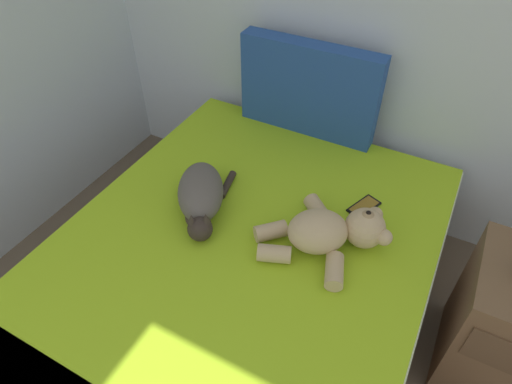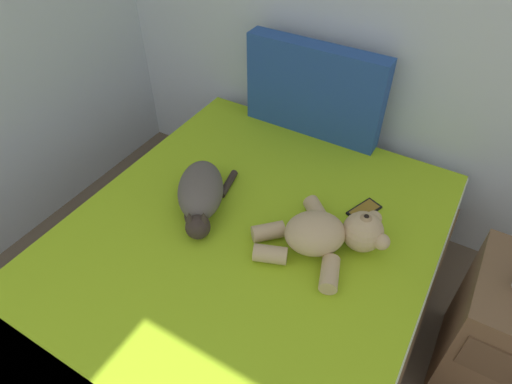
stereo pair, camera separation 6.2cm
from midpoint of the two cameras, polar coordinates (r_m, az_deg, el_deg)
name	(u,v)px [view 1 (the left image)]	position (r m, az deg, el deg)	size (l,w,h in m)	color
bed	(238,291)	(1.91, -3.28, -12.75)	(1.45, 1.91, 0.52)	brown
patterned_cushion	(309,89)	(2.20, 6.06, 13.18)	(0.70, 0.10, 0.46)	#264C99
cat	(201,195)	(1.83, -8.18, -0.41)	(0.34, 0.44, 0.15)	#59514C
teddy_bear	(331,231)	(1.69, 8.74, -5.13)	(0.51, 0.42, 0.17)	tan
cell_phone	(364,207)	(1.90, 13.01, -1.90)	(0.12, 0.16, 0.01)	black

